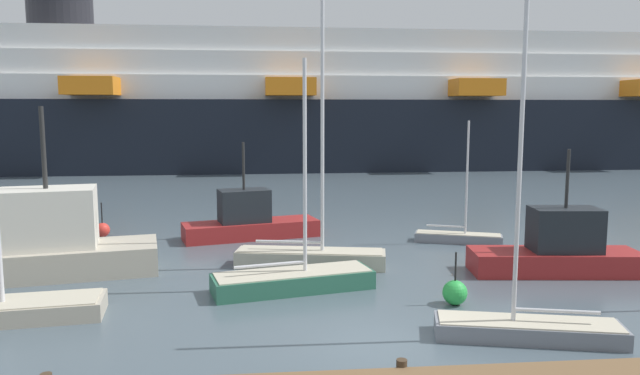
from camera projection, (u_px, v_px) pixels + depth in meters
ground_plane at (377, 345)px, 15.93m from camera, size 600.00×600.00×0.00m
sailboat_0 at (528, 323)px, 16.27m from camera, size 5.17×2.40×9.92m
sailboat_1 at (311, 252)px, 23.80m from camera, size 6.11×2.45×11.83m
sailboat_2 at (293, 278)px, 20.69m from camera, size 5.80×2.89×7.95m
sailboat_4 at (458, 236)px, 28.12m from camera, size 4.10×2.25×5.75m
fishing_boat_0 at (558, 250)px, 22.81m from camera, size 6.54×2.58×4.77m
fishing_boat_1 at (41, 245)px, 22.38m from camera, size 9.07×4.39×6.37m
fishing_boat_2 at (249, 221)px, 29.13m from camera, size 6.83×3.54×4.69m
channel_buoy_1 at (455, 292)px, 19.15m from camera, size 0.80×0.80×1.73m
channel_buoy_2 at (103, 230)px, 29.37m from camera, size 0.70×0.70×1.72m
cruise_ship at (283, 106)px, 66.63m from camera, size 131.89×22.19×20.93m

